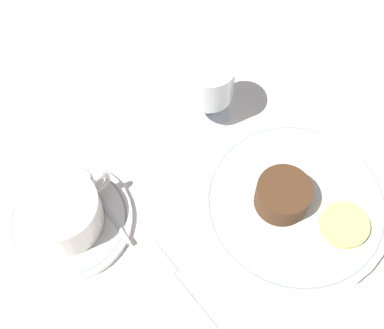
# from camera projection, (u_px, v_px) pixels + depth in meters

# --- Properties ---
(ground_plane) EXTENTS (3.00, 3.00, 0.00)m
(ground_plane) POSITION_uv_depth(u_px,v_px,m) (256.00, 208.00, 0.70)
(ground_plane) COLOR white
(dinner_plate) EXTENTS (0.25, 0.25, 0.01)m
(dinner_plate) POSITION_uv_depth(u_px,v_px,m) (295.00, 204.00, 0.69)
(dinner_plate) COLOR white
(dinner_plate) RESTS_ON ground_plane
(saucer) EXTENTS (0.16, 0.16, 0.01)m
(saucer) POSITION_uv_depth(u_px,v_px,m) (69.00, 220.00, 0.69)
(saucer) COLOR white
(saucer) RESTS_ON ground_plane
(coffee_cup) EXTENTS (0.12, 0.10, 0.06)m
(coffee_cup) POSITION_uv_depth(u_px,v_px,m) (63.00, 212.00, 0.65)
(coffee_cup) COLOR white
(coffee_cup) RESTS_ON saucer
(spoon) EXTENTS (0.03, 0.13, 0.00)m
(spoon) POSITION_uv_depth(u_px,v_px,m) (99.00, 198.00, 0.69)
(spoon) COLOR silver
(spoon) RESTS_ON saucer
(wine_glass) EXTENTS (0.07, 0.07, 0.11)m
(wine_glass) POSITION_uv_depth(u_px,v_px,m) (210.00, 84.00, 0.71)
(wine_glass) COLOR silver
(wine_glass) RESTS_ON ground_plane
(fork) EXTENTS (0.03, 0.18, 0.01)m
(fork) POSITION_uv_depth(u_px,v_px,m) (180.00, 287.00, 0.65)
(fork) COLOR silver
(fork) RESTS_ON ground_plane
(dessert_cake) EXTENTS (0.07, 0.07, 0.04)m
(dessert_cake) POSITION_uv_depth(u_px,v_px,m) (283.00, 195.00, 0.67)
(dessert_cake) COLOR #4C2D19
(dessert_cake) RESTS_ON dinner_plate
(pineapple_slice) EXTENTS (0.06, 0.06, 0.01)m
(pineapple_slice) POSITION_uv_depth(u_px,v_px,m) (344.00, 225.00, 0.67)
(pineapple_slice) COLOR #EFE075
(pineapple_slice) RESTS_ON dinner_plate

